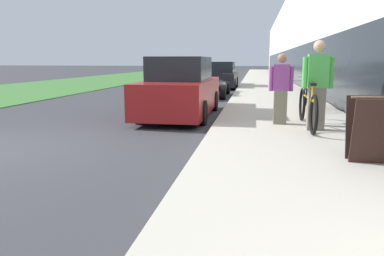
{
  "coord_description": "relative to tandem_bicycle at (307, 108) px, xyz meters",
  "views": [
    {
      "loc": [
        4.29,
        -5.73,
        1.52
      ],
      "look_at": [
        1.32,
        12.03,
        -1.72
      ],
      "focal_mm": 35.0,
      "sensor_mm": 36.0,
      "label": 1
    }
  ],
  "objects": [
    {
      "name": "vintage_roadster_curbside",
      "position": [
        -3.06,
        8.04,
        -0.11
      ],
      "size": [
        1.68,
        4.08,
        1.04
      ],
      "color": "black",
      "rests_on": "ground"
    },
    {
      "name": "parked_sedan_curbside",
      "position": [
        -3.1,
        2.09,
        0.18
      ],
      "size": [
        1.76,
        4.45,
        1.63
      ],
      "color": "maroon",
      "rests_on": "ground"
    },
    {
      "name": "bike_rack_hoop",
      "position": [
        0.51,
        2.54,
        0.11
      ],
      "size": [
        0.05,
        0.6,
        0.84
      ],
      "color": "black",
      "rests_on": "sidewalk_slab"
    },
    {
      "name": "storefront_facade",
      "position": [
        6.31,
        26.7,
        2.81
      ],
      "size": [
        10.01,
        70.0,
        6.75
      ],
      "color": "silver",
      "rests_on": "ground"
    },
    {
      "name": "cruiser_bike_nearest",
      "position": [
        0.45,
        3.39,
        -0.02
      ],
      "size": [
        0.52,
        1.75,
        0.91
      ],
      "color": "black",
      "rests_on": "sidewalk_slab"
    },
    {
      "name": "sandwich_board_sign",
      "position": [
        0.48,
        -2.69,
        0.05
      ],
      "size": [
        0.56,
        0.56,
        0.9
      ],
      "color": "#331E19",
      "rests_on": "sidewalk_slab"
    },
    {
      "name": "person_bystander",
      "position": [
        -0.54,
        0.31,
        0.36
      ],
      "size": [
        0.52,
        0.2,
        1.52
      ],
      "color": "#756B5B",
      "rests_on": "sidewalk_slab"
    },
    {
      "name": "tandem_bicycle",
      "position": [
        0.0,
        0.0,
        0.0
      ],
      "size": [
        0.52,
        2.52,
        0.96
      ],
      "color": "black",
      "rests_on": "sidewalk_slab"
    },
    {
      "name": "ground_plane",
      "position": [
        -5.39,
        -2.3,
        -0.56
      ],
      "size": [
        220.0,
        220.0,
        0.0
      ],
      "primitive_type": "plane",
      "color": "#38383D"
    },
    {
      "name": "sidewalk_slab",
      "position": [
        -0.35,
        18.7,
        -0.48
      ],
      "size": [
        3.25,
        70.0,
        0.16
      ],
      "color": "#BCB5A5",
      "rests_on": "ground"
    },
    {
      "name": "lawn_strip",
      "position": [
        -13.12,
        22.7,
        -0.54
      ],
      "size": [
        7.85,
        70.0,
        0.03
      ],
      "color": "#3D7533",
      "rests_on": "ground"
    },
    {
      "name": "person_rider",
      "position": [
        0.12,
        -0.31,
        0.48
      ],
      "size": [
        0.6,
        0.23,
        1.76
      ],
      "color": "#756B5B",
      "rests_on": "sidewalk_slab"
    },
    {
      "name": "parked_sedan_far",
      "position": [
        -3.06,
        13.27,
        0.11
      ],
      "size": [
        1.93,
        4.34,
        1.47
      ],
      "color": "black",
      "rests_on": "ground"
    }
  ]
}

